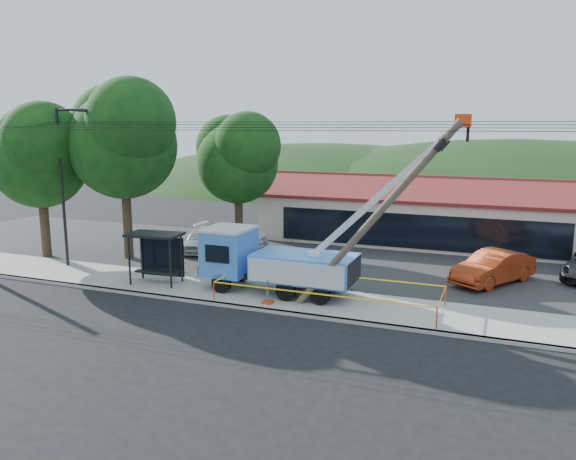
# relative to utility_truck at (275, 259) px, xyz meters

# --- Properties ---
(ground) EXTENTS (120.00, 120.00, 0.00)m
(ground) POSITION_rel_utility_truck_xyz_m (0.89, -4.61, -1.76)
(ground) COLOR black
(ground) RESTS_ON ground
(curb) EXTENTS (60.00, 0.25, 0.15)m
(curb) POSITION_rel_utility_truck_xyz_m (0.89, -2.51, -1.68)
(curb) COLOR #AAA79F
(curb) RESTS_ON ground
(sidewalk) EXTENTS (60.00, 4.00, 0.15)m
(sidewalk) POSITION_rel_utility_truck_xyz_m (0.89, -0.61, -1.68)
(sidewalk) COLOR #AAA79F
(sidewalk) RESTS_ON ground
(parking_lot) EXTENTS (60.00, 12.00, 0.10)m
(parking_lot) POSITION_rel_utility_truck_xyz_m (0.89, 7.39, -1.71)
(parking_lot) COLOR #28282B
(parking_lot) RESTS_ON ground
(strip_mall) EXTENTS (22.50, 8.53, 4.67)m
(strip_mall) POSITION_rel_utility_truck_xyz_m (4.89, 15.37, 0.12)
(strip_mall) COLOR beige
(strip_mall) RESTS_ON ground
(streetlight) EXTENTS (2.13, 0.22, 9.00)m
(streetlight) POSITION_rel_utility_truck_xyz_m (-12.90, 0.39, 3.55)
(streetlight) COLOR black
(streetlight) RESTS_ON ground
(tree_west_near) EXTENTS (7.56, 6.72, 10.80)m
(tree_west_near) POSITION_rel_utility_truck_xyz_m (-11.11, 3.39, 5.77)
(tree_west_near) COLOR #332316
(tree_west_near) RESTS_ON ground
(tree_west_far) EXTENTS (6.84, 6.08, 9.48)m
(tree_west_far) POSITION_rel_utility_truck_xyz_m (-16.11, 1.89, 4.78)
(tree_west_far) COLOR #332316
(tree_west_far) RESTS_ON ground
(tree_lot) EXTENTS (6.30, 5.60, 8.94)m
(tree_lot) POSITION_rel_utility_truck_xyz_m (-6.11, 8.39, 4.45)
(tree_lot) COLOR #332316
(tree_lot) RESTS_ON ground
(hill_west) EXTENTS (78.40, 56.00, 28.00)m
(hill_west) POSITION_rel_utility_truck_xyz_m (-14.11, 50.39, -1.76)
(hill_west) COLOR black
(hill_west) RESTS_ON ground
(hill_center) EXTENTS (89.60, 64.00, 32.00)m
(hill_center) POSITION_rel_utility_truck_xyz_m (10.89, 50.39, -1.76)
(hill_center) COLOR black
(hill_center) RESTS_ON ground
(utility_truck) EXTENTS (12.25, 4.02, 8.38)m
(utility_truck) POSITION_rel_utility_truck_xyz_m (0.00, 0.00, 0.00)
(utility_truck) COLOR black
(utility_truck) RESTS_ON ground
(leaning_pole) EXTENTS (6.91, 1.79, 8.33)m
(leaning_pole) POSITION_rel_utility_truck_xyz_m (5.31, -1.17, 2.86)
(leaning_pole) COLOR brown
(leaning_pole) RESTS_ON ground
(bus_shelter) EXTENTS (2.84, 1.93, 2.59)m
(bus_shelter) POSITION_rel_utility_truck_xyz_m (-6.25, -0.66, 0.29)
(bus_shelter) COLOR black
(bus_shelter) RESTS_ON ground
(caution_tape) EXTENTS (10.04, 3.22, 0.93)m
(caution_tape) POSITION_rel_utility_truck_xyz_m (2.90, -0.73, -0.92)
(caution_tape) COLOR #FF3B0D
(caution_tape) RESTS_ON ground
(car_silver) EXTENTS (2.71, 4.69, 1.50)m
(car_silver) POSITION_rel_utility_truck_xyz_m (-7.93, 6.68, -1.76)
(car_silver) COLOR #ADB0B5
(car_silver) RESTS_ON ground
(car_red) EXTENTS (4.21, 5.17, 1.66)m
(car_red) POSITION_rel_utility_truck_xyz_m (9.74, 5.61, -1.76)
(car_red) COLOR #9F2F0F
(car_red) RESTS_ON ground
(car_white) EXTENTS (5.01, 2.08, 1.45)m
(car_white) POSITION_rel_utility_truck_xyz_m (-6.90, 8.94, -1.76)
(car_white) COLOR white
(car_white) RESTS_ON ground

